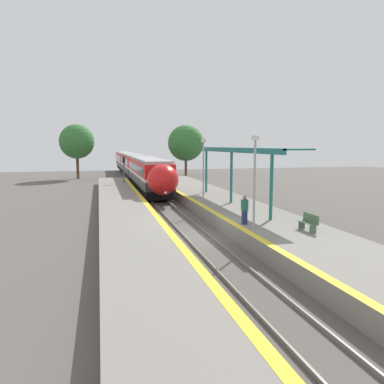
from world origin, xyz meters
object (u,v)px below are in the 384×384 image
Objects in this scene: person_waiting at (245,210)px; lamppost_mid at (203,166)px; lamppost_near at (255,176)px; train at (133,165)px; platform_bench at (309,222)px; railway_signal at (124,170)px.

lamppost_mid reaches higher than person_waiting.
lamppost_near and lamppost_mid have the same top height.
lamppost_mid is (0.05, 8.69, 2.00)m from person_waiting.
person_waiting is at bearing -86.57° from train.
train is at bearing 96.74° from platform_bench.
platform_bench is at bearing -22.62° from lamppost_near.
platform_bench is 3.68m from lamppost_near.
lamppost_mid is (2.51, -32.27, 1.50)m from train.
lamppost_mid is at bearing 103.37° from platform_bench.
lamppost_near is at bearing -90.00° from lamppost_mid.
train is 36.80× the size of person_waiting.
person_waiting is at bearing -90.36° from lamppost_mid.
railway_signal is 26.70m from lamppost_near.
railway_signal is (-7.64, 27.27, 1.10)m from platform_bench.
lamppost_mid is at bearing -72.85° from railway_signal.
platform_bench is 11.48m from lamppost_mid.
train is 43.52m from platform_bench.
platform_bench is 0.89× the size of person_waiting.
person_waiting is at bearing 139.75° from platform_bench.
train is 41.39× the size of platform_bench.
lamppost_near is (0.05, -1.16, 2.00)m from person_waiting.
lamppost_mid is (0.00, 9.85, 0.00)m from lamppost_near.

